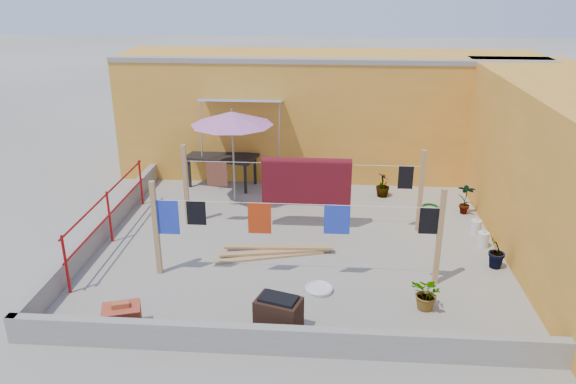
% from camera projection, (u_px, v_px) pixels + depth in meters
% --- Properties ---
extents(ground, '(80.00, 80.00, 0.00)m').
position_uv_depth(ground, '(299.00, 243.00, 11.49)').
color(ground, '#9E998E').
rests_on(ground, ground).
extents(wall_back, '(11.00, 3.27, 3.21)m').
position_uv_depth(wall_back, '(328.00, 113.00, 15.23)').
color(wall_back, orange).
rests_on(wall_back, ground).
extents(wall_right, '(2.40, 9.00, 3.20)m').
position_uv_depth(wall_right, '(575.00, 176.00, 10.55)').
color(wall_right, orange).
rests_on(wall_right, ground).
extents(parapet_front, '(8.30, 0.16, 0.44)m').
position_uv_depth(parapet_front, '(286.00, 341.00, 8.09)').
color(parapet_front, gray).
rests_on(parapet_front, ground).
extents(parapet_left, '(0.16, 7.30, 0.44)m').
position_uv_depth(parapet_left, '(104.00, 227.00, 11.70)').
color(parapet_left, gray).
rests_on(parapet_left, ground).
extents(red_railing, '(0.05, 4.20, 1.10)m').
position_uv_depth(red_railing, '(109.00, 209.00, 11.31)').
color(red_railing, '#A31012').
rests_on(red_railing, ground).
extents(clothesline_rig, '(5.09, 2.35, 1.80)m').
position_uv_depth(clothesline_rig, '(304.00, 187.00, 11.64)').
color(clothesline_rig, tan).
rests_on(clothesline_rig, ground).
extents(patio_umbrella, '(2.48, 2.48, 2.30)m').
position_uv_depth(patio_umbrella, '(232.00, 119.00, 12.79)').
color(patio_umbrella, gray).
rests_on(patio_umbrella, ground).
extents(outdoor_table, '(1.90, 1.24, 0.82)m').
position_uv_depth(outdoor_table, '(222.00, 158.00, 14.35)').
color(outdoor_table, black).
rests_on(outdoor_table, ground).
extents(brick_stack, '(0.67, 0.57, 0.50)m').
position_uv_depth(brick_stack, '(122.00, 318.00, 8.62)').
color(brick_stack, '#B43D29').
rests_on(brick_stack, ground).
extents(lumber_pile, '(2.29, 0.77, 0.14)m').
position_uv_depth(lumber_pile, '(274.00, 252.00, 10.99)').
color(lumber_pile, tan).
rests_on(lumber_pile, ground).
extents(brazier, '(0.77, 0.63, 0.60)m').
position_uv_depth(brazier, '(279.00, 315.00, 8.58)').
color(brazier, black).
rests_on(brazier, ground).
extents(white_basin, '(0.49, 0.49, 0.08)m').
position_uv_depth(white_basin, '(319.00, 289.00, 9.74)').
color(white_basin, silver).
rests_on(white_basin, ground).
extents(water_jug_a, '(0.23, 0.23, 0.36)m').
position_uv_depth(water_jug_a, '(483.00, 240.00, 11.29)').
color(water_jug_a, silver).
rests_on(water_jug_a, ground).
extents(water_jug_b, '(0.23, 0.23, 0.36)m').
position_uv_depth(water_jug_b, '(476.00, 227.00, 11.85)').
color(water_jug_b, silver).
rests_on(water_jug_b, ground).
extents(green_hose, '(0.47, 0.47, 0.07)m').
position_uv_depth(green_hose, '(430.00, 207.00, 13.17)').
color(green_hose, '#1A7623').
rests_on(green_hose, ground).
extents(plant_back_a, '(0.73, 0.66, 0.71)m').
position_uv_depth(plant_back_a, '(317.00, 177.00, 14.15)').
color(plant_back_a, '#235518').
rests_on(plant_back_a, ground).
extents(plant_back_b, '(0.45, 0.45, 0.62)m').
position_uv_depth(plant_back_b, '(383.00, 185.00, 13.79)').
color(plant_back_b, '#235518').
rests_on(plant_back_b, ground).
extents(plant_right_a, '(0.46, 0.39, 0.75)m').
position_uv_depth(plant_right_a, '(466.00, 198.00, 12.77)').
color(plant_right_a, '#235518').
rests_on(plant_right_a, ground).
extents(plant_right_b, '(0.48, 0.49, 0.70)m').
position_uv_depth(plant_right_b, '(496.00, 251.00, 10.40)').
color(plant_right_b, '#235518').
rests_on(plant_right_b, ground).
extents(plant_right_c, '(0.69, 0.69, 0.58)m').
position_uv_depth(plant_right_c, '(428.00, 294.00, 9.14)').
color(plant_right_c, '#235518').
rests_on(plant_right_c, ground).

